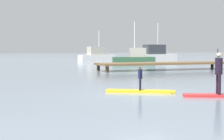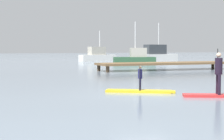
{
  "view_description": "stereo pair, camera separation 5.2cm",
  "coord_description": "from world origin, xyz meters",
  "px_view_note": "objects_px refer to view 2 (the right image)",
  "views": [
    {
      "loc": [
        -6.95,
        -13.8,
        1.93
      ],
      "look_at": [
        -0.5,
        2.52,
        0.88
      ],
      "focal_mm": 59.56,
      "sensor_mm": 36.0,
      "label": 1
    },
    {
      "loc": [
        -6.9,
        -13.82,
        1.93
      ],
      "look_at": [
        -0.5,
        2.52,
        0.88
      ],
      "focal_mm": 59.56,
      "sensor_mm": 36.0,
      "label": 2
    }
  ],
  "objects_px": {
    "paddleboard_near": "(140,91)",
    "paddler_adult": "(219,70)",
    "fishing_boat_green_midground": "(136,58)",
    "motor_boat_small_navy": "(155,55)",
    "paddler_child_solo": "(140,77)",
    "trawler_grey_distant": "(97,56)"
  },
  "relations": [
    {
      "from": "paddleboard_near",
      "to": "paddler_adult",
      "type": "relative_size",
      "value": 1.58
    },
    {
      "from": "fishing_boat_green_midground",
      "to": "motor_boat_small_navy",
      "type": "relative_size",
      "value": 0.77
    },
    {
      "from": "paddler_child_solo",
      "to": "motor_boat_small_navy",
      "type": "relative_size",
      "value": 0.15
    },
    {
      "from": "fishing_boat_green_midground",
      "to": "motor_boat_small_navy",
      "type": "xyz_separation_m",
      "value": [
        5.72,
        5.59,
        0.18
      ]
    },
    {
      "from": "fishing_boat_green_midground",
      "to": "motor_boat_small_navy",
      "type": "bearing_deg",
      "value": 44.37
    },
    {
      "from": "paddler_adult",
      "to": "fishing_boat_green_midground",
      "type": "relative_size",
      "value": 0.34
    },
    {
      "from": "paddleboard_near",
      "to": "motor_boat_small_navy",
      "type": "bearing_deg",
      "value": 60.97
    },
    {
      "from": "paddler_adult",
      "to": "motor_boat_small_navy",
      "type": "distance_m",
      "value": 38.38
    },
    {
      "from": "fishing_boat_green_midground",
      "to": "trawler_grey_distant",
      "type": "distance_m",
      "value": 9.0
    },
    {
      "from": "paddler_child_solo",
      "to": "fishing_boat_green_midground",
      "type": "distance_m",
      "value": 29.61
    },
    {
      "from": "paddler_child_solo",
      "to": "trawler_grey_distant",
      "type": "bearing_deg",
      "value": 73.71
    },
    {
      "from": "paddler_adult",
      "to": "motor_boat_small_navy",
      "type": "relative_size",
      "value": 0.26
    },
    {
      "from": "paddler_adult",
      "to": "fishing_boat_green_midground",
      "type": "height_order",
      "value": "fishing_boat_green_midground"
    },
    {
      "from": "paddler_child_solo",
      "to": "fishing_boat_green_midground",
      "type": "relative_size",
      "value": 0.2
    },
    {
      "from": "paddler_adult",
      "to": "paddleboard_near",
      "type": "bearing_deg",
      "value": 132.07
    },
    {
      "from": "fishing_boat_green_midground",
      "to": "trawler_grey_distant",
      "type": "bearing_deg",
      "value": 102.18
    },
    {
      "from": "paddleboard_near",
      "to": "paddler_adult",
      "type": "distance_m",
      "value": 3.45
    },
    {
      "from": "paddleboard_near",
      "to": "motor_boat_small_navy",
      "type": "xyz_separation_m",
      "value": [
        18.04,
        32.51,
        0.84
      ]
    },
    {
      "from": "motor_boat_small_navy",
      "to": "trawler_grey_distant",
      "type": "relative_size",
      "value": 1.23
    },
    {
      "from": "paddleboard_near",
      "to": "paddler_adult",
      "type": "xyz_separation_m",
      "value": [
        2.22,
        -2.46,
        0.99
      ]
    },
    {
      "from": "paddler_adult",
      "to": "motor_boat_small_navy",
      "type": "height_order",
      "value": "motor_boat_small_navy"
    },
    {
      "from": "paddleboard_near",
      "to": "fishing_boat_green_midground",
      "type": "height_order",
      "value": "fishing_boat_green_midground"
    }
  ]
}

